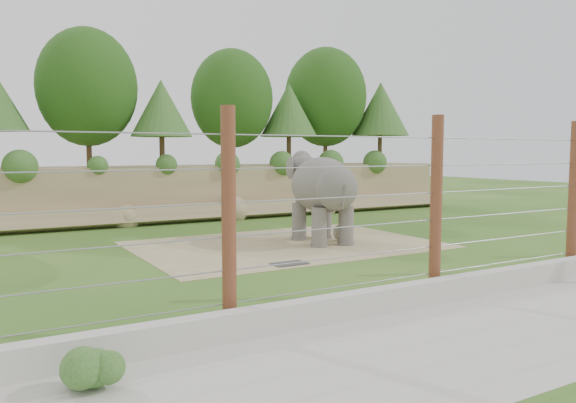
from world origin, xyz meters
TOP-DOWN VIEW (x-y plane):
  - ground at (0.00, 0.00)m, footprint 90.00×90.00m
  - back_embankment at (0.59, 12.68)m, footprint 30.00×5.52m
  - dirt_patch at (0.50, 3.00)m, footprint 10.00×7.00m
  - drain_grate at (-1.12, 0.01)m, footprint 1.00×0.60m
  - elephant at (1.85, 2.79)m, footprint 2.17×4.08m
  - stone_ball at (2.58, 2.64)m, footprint 0.60×0.60m
  - retaining_wall at (0.00, -5.00)m, footprint 26.00×0.35m
  - walkway at (0.00, -7.00)m, footprint 26.00×4.00m
  - barrier_fence at (0.00, -4.50)m, footprint 20.26×0.26m
  - walkway_shrub at (-7.59, -5.80)m, footprint 0.63×0.63m

SIDE VIEW (x-z plane):
  - ground at x=0.00m, z-range 0.00..0.00m
  - walkway at x=0.00m, z-range 0.00..0.01m
  - dirt_patch at x=0.50m, z-range 0.00..0.02m
  - drain_grate at x=-1.12m, z-range 0.02..0.05m
  - retaining_wall at x=0.00m, z-range 0.00..0.50m
  - stone_ball at x=2.58m, z-range 0.02..0.62m
  - walkway_shrub at x=-7.59m, z-range 0.01..0.64m
  - elephant at x=1.85m, z-range 0.00..3.15m
  - barrier_fence at x=0.00m, z-range 0.00..4.00m
  - back_embankment at x=0.59m, z-range -0.42..8.35m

